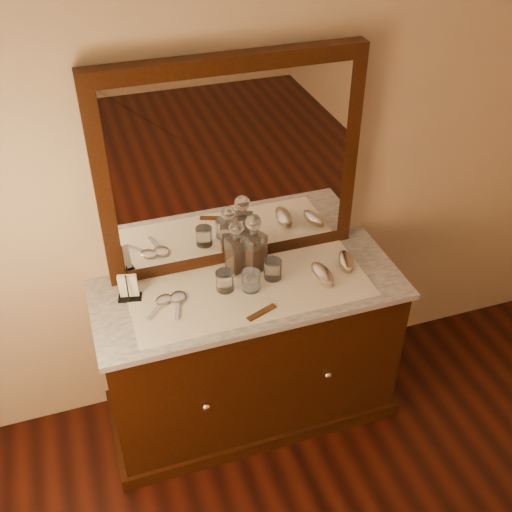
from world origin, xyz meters
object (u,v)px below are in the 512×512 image
brush_near (322,275)px  hand_mirror_outer (162,302)px  decanter_right (254,249)px  brush_far (346,262)px  dresser_cabinet (250,354)px  decanter_left (237,251)px  mirror_frame (231,167)px  pin_dish (252,285)px  hand_mirror_inner (178,300)px  comb (262,312)px  napkin_rack (129,287)px

brush_near → hand_mirror_outer: (-0.75, 0.06, -0.02)m
decanter_right → brush_far: decanter_right is taller
decanter_right → dresser_cabinet: bearing=-117.2°
decanter_left → brush_far: decanter_left is taller
mirror_frame → pin_dish: size_ratio=15.51×
brush_far → hand_mirror_outer: bearing=179.8°
decanter_right → brush_far: (0.43, -0.11, -0.10)m
decanter_right → hand_mirror_inner: decanter_right is taller
hand_mirror_outer → decanter_right: bearing=13.3°
dresser_cabinet → mirror_frame: (0.00, 0.25, 0.94)m
pin_dish → brush_near: 0.33m
dresser_cabinet → hand_mirror_outer: (-0.40, 0.01, 0.45)m
comb → hand_mirror_outer: (-0.40, 0.20, 0.00)m
comb → decanter_right: decanter_right is taller
dresser_cabinet → decanter_left: decanter_left is taller
comb → decanter_left: (-0.01, 0.33, 0.10)m
mirror_frame → decanter_left: mirror_frame is taller
decanter_right → brush_near: 0.34m
mirror_frame → brush_near: mirror_frame is taller
pin_dish → brush_near: (0.33, -0.05, 0.02)m
mirror_frame → brush_far: (0.49, -0.24, -0.47)m
brush_far → hand_mirror_inner: brush_far is taller
decanter_left → brush_far: bearing=-15.0°
comb → brush_near: bearing=0.7°
brush_far → hand_mirror_outer: 0.89m
napkin_rack → hand_mirror_outer: napkin_rack is taller
decanter_left → decanter_right: (0.08, -0.02, 0.01)m
hand_mirror_outer → brush_near: bearing=-4.8°
dresser_cabinet → napkin_rack: (-0.53, 0.10, 0.50)m
pin_dish → dresser_cabinet: bearing=159.2°
comb → napkin_rack: bearing=130.7°
pin_dish → napkin_rack: napkin_rack is taller
dresser_cabinet → hand_mirror_outer: size_ratio=8.38×
brush_far → hand_mirror_outer: (-0.89, 0.00, -0.01)m
mirror_frame → comb: size_ratio=8.00×
decanter_left → decanter_right: 0.08m
dresser_cabinet → pin_dish: pin_dish is taller
napkin_rack → decanter_right: bearing=2.3°
hand_mirror_inner → decanter_left: bearing=23.6°
brush_near → brush_far: brush_near is taller
brush_far → dresser_cabinet: bearing=-179.3°
mirror_frame → comb: 0.66m
mirror_frame → hand_mirror_inner: mirror_frame is taller
mirror_frame → pin_dish: 0.55m
brush_far → napkin_rack: bearing=175.0°
napkin_rack → dresser_cabinet: bearing=-10.2°
decanter_left → decanter_right: size_ratio=0.89×
dresser_cabinet → decanter_left: (-0.01, 0.14, 0.55)m
decanter_right → brush_near: (0.28, -0.17, -0.09)m
dresser_cabinet → brush_far: (0.49, 0.01, 0.47)m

